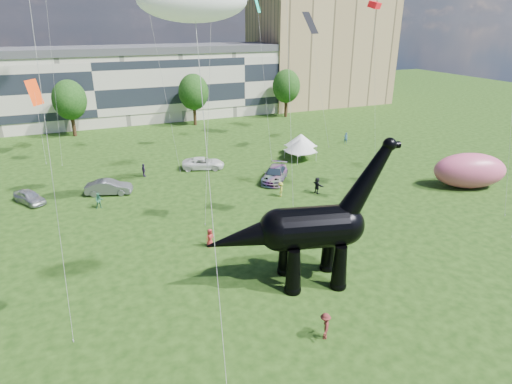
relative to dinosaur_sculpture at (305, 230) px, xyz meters
name	(u,v)px	position (x,y,z in m)	size (l,w,h in m)	color
ground	(291,306)	(-2.15, -2.31, -4.08)	(220.00, 220.00, 0.00)	#16330C
terrace_row	(93,89)	(-10.15, 59.69, 1.92)	(78.00, 11.00, 12.00)	beige
apartment_block	(320,51)	(37.85, 62.69, 6.92)	(28.00, 18.00, 22.00)	tan
tree_mid_left	(69,97)	(-14.15, 50.69, 2.21)	(5.20, 5.20, 9.44)	#382314
tree_mid_right	(193,89)	(5.85, 50.69, 2.21)	(5.20, 5.20, 9.44)	#382314
tree_far_right	(286,83)	(23.85, 50.69, 2.21)	(5.20, 5.20, 9.44)	#382314
dinosaur_sculpture	(305,230)	(0.00, 0.00, 0.00)	(13.24, 5.13, 10.81)	black
car_silver	(29,197)	(-19.10, 23.23, -3.39)	(1.64, 4.07, 1.39)	silver
car_grey	(109,187)	(-11.36, 22.65, -3.29)	(1.68, 4.80, 1.58)	slate
car_white	(203,163)	(0.40, 26.84, -3.36)	(2.41, 5.23, 1.45)	white
car_dark	(275,174)	(6.89, 19.44, -3.25)	(2.33, 5.73, 1.66)	#595960
gazebo_near	(301,145)	(13.44, 25.44, -2.06)	(4.65, 4.65, 2.88)	silver
gazebo_far	(301,140)	(14.75, 27.80, -2.06)	(5.12, 5.12, 2.88)	white
inflatable_pink	(470,171)	(25.92, 9.21, -2.11)	(7.89, 3.95, 3.95)	#DE567F
visitors	(194,211)	(-4.53, 12.97, -3.23)	(52.32, 36.73, 1.87)	black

